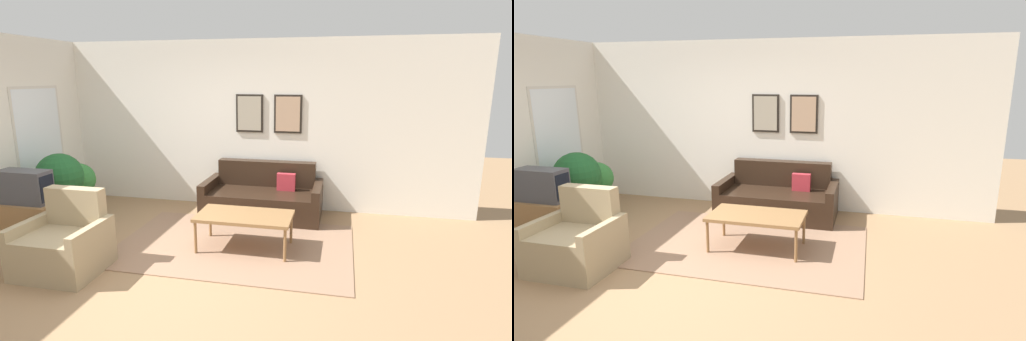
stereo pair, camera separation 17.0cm
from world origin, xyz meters
TOP-DOWN VIEW (x-y plane):
  - ground_plane at (0.00, 0.00)m, footprint 16.00×16.00m
  - area_rug at (0.68, 0.91)m, footprint 2.96×1.97m
  - wall_back at (0.01, 2.59)m, footprint 8.00×0.09m
  - couch at (0.80, 2.13)m, footprint 1.80×0.90m
  - coffee_table at (0.83, 0.84)m, footprint 1.18×0.63m
  - tv_stand at (-1.96, 0.44)m, footprint 0.78×0.40m
  - tv at (-1.95, 0.44)m, footprint 0.67×0.28m
  - armchair at (-0.99, -0.14)m, footprint 0.87×0.76m
  - potted_plant_tall at (-2.03, 1.18)m, footprint 0.66×0.66m
  - potted_plant_by_window at (-2.09, 1.68)m, footprint 0.51×0.51m
  - potted_plant_small at (-2.10, 1.36)m, footprint 0.55×0.55m

SIDE VIEW (x-z plane):
  - ground_plane at x=0.00m, z-range 0.00..0.00m
  - area_rug at x=0.68m, z-range 0.00..0.01m
  - tv_stand at x=-1.96m, z-range 0.00..0.54m
  - couch at x=0.80m, z-range -0.13..0.68m
  - armchair at x=-0.99m, z-range -0.14..0.74m
  - coffee_table at x=0.83m, z-range 0.19..0.65m
  - potted_plant_by_window at x=-2.09m, z-range 0.11..0.89m
  - potted_plant_small at x=-2.10m, z-range 0.13..1.03m
  - potted_plant_tall at x=-2.03m, z-range 0.16..1.20m
  - tv at x=-1.95m, z-range 0.54..0.97m
  - wall_back at x=0.01m, z-range 0.00..2.70m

